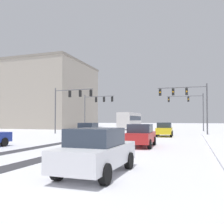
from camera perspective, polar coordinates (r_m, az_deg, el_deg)
name	(u,v)px	position (r m, az deg, el deg)	size (l,w,h in m)	color
wheel_track_left_lane	(107,142)	(20.95, -1.25, -7.11)	(1.08, 32.60, 0.01)	#38383D
wheel_track_right_lane	(72,141)	(22.29, -9.37, -6.77)	(1.04, 32.60, 0.01)	#38383D
traffic_signal_far_right	(190,104)	(44.45, 17.82, 1.73)	(6.15, 0.60, 6.50)	#56565B
traffic_signal_near_left	(70,99)	(34.57, -9.80, 2.92)	(6.06, 0.58, 6.50)	#56565B
traffic_signal_near_right	(187,97)	(32.50, 17.03, 3.28)	(6.14, 0.54, 6.50)	#56565B
traffic_signal_far_left	(96,104)	(43.66, -3.74, 1.88)	(5.75, 0.59, 6.50)	#56565B
car_yellow_cab_lead	(164,129)	(29.13, 12.15, -4.00)	(1.98, 4.17, 1.62)	yellow
car_black_second	(89,130)	(25.63, -5.50, -4.33)	(1.90, 4.14, 1.62)	black
car_red_third	(141,135)	(17.70, 6.69, -5.41)	(1.94, 4.15, 1.62)	red
car_white_fifth	(97,151)	(8.72, -3.60, -9.07)	(1.92, 4.14, 1.62)	silver
bus_oncoming	(130,120)	(50.40, 4.23, -1.80)	(2.71, 11.01, 3.38)	silver
office_building_far_left_block	(41,96)	(63.81, -16.16, 3.53)	(23.10, 19.53, 15.70)	#A89E8E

